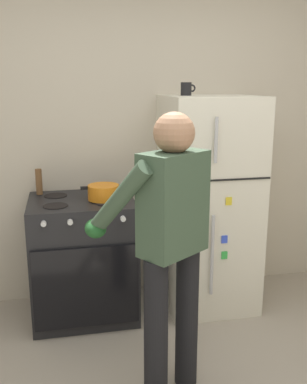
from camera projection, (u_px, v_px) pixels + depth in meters
The scene contains 7 objects.
kitchen_wall_back at pixel (145, 131), 3.59m from camera, with size 6.00×0.10×2.70m, color beige.
refrigerator at pixel (208, 204), 3.44m from camera, with size 0.68×0.72×1.64m.
stove_range at pixel (84, 258), 3.32m from camera, with size 0.76×0.67×0.91m.
person_cook at pixel (168, 234), 2.35m from camera, with size 0.67×0.71×1.60m.
red_pot at pixel (104, 192), 3.19m from camera, with size 0.33×0.23×0.11m.
coffee_mug at pixel (186, 89), 3.24m from camera, with size 0.11×0.08×0.10m.
pepper_mill at pixel (39, 182), 3.33m from camera, with size 0.05×0.05×0.19m, color brown.
Camera 1 is at (-0.68, -1.59, 1.74)m, focal length 41.44 mm.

